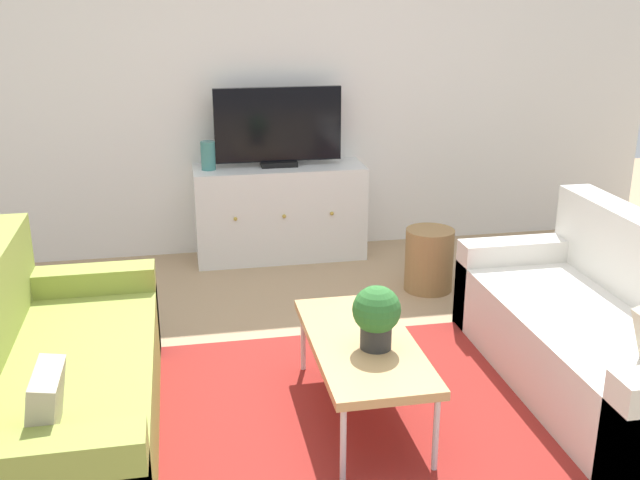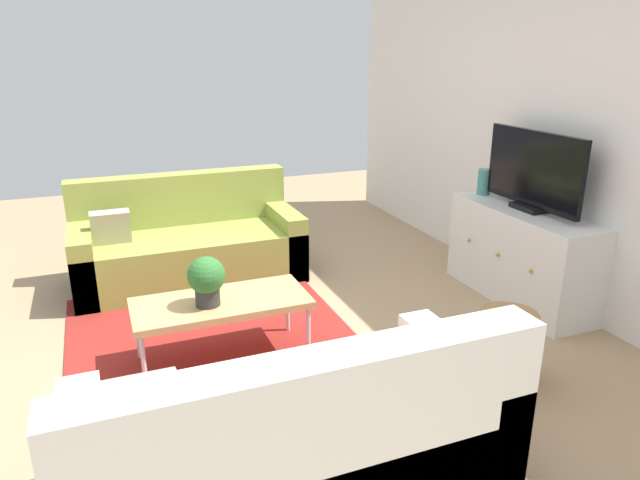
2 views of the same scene
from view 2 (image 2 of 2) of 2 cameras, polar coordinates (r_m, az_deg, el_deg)
ground_plane at (r=3.94m, az=-7.85°, el=-10.76°), size 10.00×10.00×0.00m
wall_back at (r=4.75m, az=23.22°, el=10.26°), size 6.40×0.12×2.70m
area_rug at (r=3.91m, az=-10.02°, el=-11.02°), size 2.50×1.90×0.01m
couch_left_side at (r=5.10m, az=-13.11°, el=-0.52°), size 0.86×1.87×0.87m
couch_right_side at (r=2.60m, az=-2.20°, el=-20.35°), size 0.86×1.87×0.87m
coffee_table at (r=3.67m, az=-9.82°, el=-6.35°), size 0.50×1.09×0.42m
potted_plant at (r=3.54m, az=-11.24°, el=-3.82°), size 0.23×0.23×0.31m
tv_console at (r=4.77m, az=19.39°, el=-1.44°), size 1.32×0.47×0.74m
flat_screen_tv at (r=4.61m, az=20.47°, el=6.42°), size 0.97×0.16×0.60m
glass_vase at (r=5.04m, az=16.02°, el=5.59°), size 0.11×0.11×0.22m
wicker_basket at (r=3.65m, az=18.04°, el=-10.11°), size 0.34×0.34×0.45m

